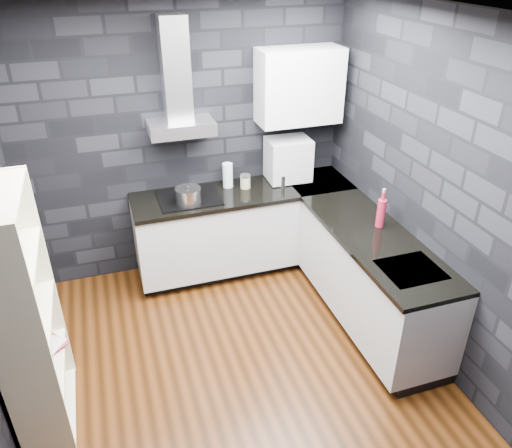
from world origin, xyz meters
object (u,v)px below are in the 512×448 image
appliance_garage (288,159)px  fruit_bowl (22,326)px  utensil_crock (282,180)px  pot (188,196)px  glass_vase (228,175)px  bookshelf (25,319)px  storage_jar (245,182)px  red_bottle (381,213)px

appliance_garage → fruit_bowl: (-2.43, -1.64, -0.19)m
utensil_crock → pot: bearing=-173.6°
pot → glass_vase: 0.52m
bookshelf → fruit_bowl: (0.00, -0.12, 0.04)m
pot → appliance_garage: (1.08, 0.23, 0.15)m
glass_vase → storage_jar: size_ratio=2.02×
bookshelf → appliance_garage: bearing=22.7°
red_bottle → bookshelf: 2.85m
utensil_crock → fruit_bowl: utensil_crock is taller
pot → glass_vase: (0.45, 0.25, 0.04)m
pot → glass_vase: glass_vase is taller
glass_vase → bookshelf: 2.37m
glass_vase → red_bottle: (1.03, -1.18, 0.00)m
glass_vase → fruit_bowl: 2.45m
glass_vase → appliance_garage: appliance_garage is taller
bookshelf → fruit_bowl: size_ratio=8.19×
pot → utensil_crock: pot is taller
pot → storage_jar: 0.63m
storage_jar → red_bottle: red_bottle is taller
pot → storage_jar: pot is taller
glass_vase → red_bottle: size_ratio=0.98×
storage_jar → fruit_bowl: size_ratio=0.55×
utensil_crock → bookshelf: 2.70m
storage_jar → pot: bearing=-163.9°
utensil_crock → appliance_garage: (0.11, 0.12, 0.17)m
utensil_crock → fruit_bowl: (-2.32, -1.51, -0.02)m
storage_jar → fruit_bowl: (-1.95, -1.58, -0.02)m
appliance_garage → red_bottle: 1.23m
red_bottle → fruit_bowl: bearing=-170.4°
utensil_crock → fruit_bowl: 2.77m
glass_vase → red_bottle: bearing=-48.8°
utensil_crock → appliance_garage: bearing=48.2°
pot → glass_vase: bearing=29.5°
glass_vase → red_bottle: 1.57m
glass_vase → storage_jar: (0.16, -0.08, -0.06)m
fruit_bowl → glass_vase: bearing=42.7°
utensil_crock → red_bottle: bearing=-63.6°
red_bottle → bookshelf: bearing=-172.8°
red_bottle → fruit_bowl: red_bottle is taller
utensil_crock → appliance_garage: appliance_garage is taller
red_bottle → fruit_bowl: (-2.83, -0.48, -0.09)m
storage_jar → appliance_garage: size_ratio=0.29×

